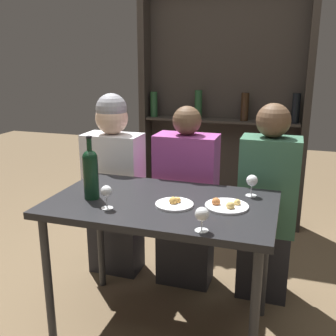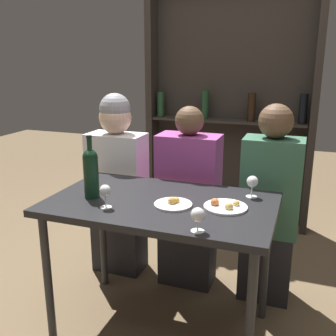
{
  "view_description": "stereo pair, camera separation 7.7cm",
  "coord_description": "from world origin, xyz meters",
  "views": [
    {
      "loc": [
        0.62,
        -1.83,
        1.5
      ],
      "look_at": [
        0.0,
        0.11,
        0.93
      ],
      "focal_mm": 42.0,
      "sensor_mm": 36.0,
      "label": 1
    },
    {
      "loc": [
        0.69,
        -1.8,
        1.5
      ],
      "look_at": [
        0.0,
        0.11,
        0.93
      ],
      "focal_mm": 42.0,
      "sensor_mm": 36.0,
      "label": 2
    }
  ],
  "objects": [
    {
      "name": "wine_glass_1",
      "position": [
        0.28,
        -0.3,
        0.85
      ],
      "size": [
        0.06,
        0.06,
        0.11
      ],
      "color": "silver",
      "rests_on": "dining_table"
    },
    {
      "name": "wine_glass_2",
      "position": [
        0.44,
        0.22,
        0.86
      ],
      "size": [
        0.06,
        0.06,
        0.12
      ],
      "color": "silver",
      "rests_on": "dining_table"
    },
    {
      "name": "dining_table",
      "position": [
        0.0,
        0.0,
        0.7
      ],
      "size": [
        1.18,
        0.71,
        0.78
      ],
      "color": "black",
      "rests_on": "ground_plane"
    },
    {
      "name": "wine_bottle",
      "position": [
        -0.37,
        -0.07,
        0.92
      ],
      "size": [
        0.08,
        0.08,
        0.34
      ],
      "color": "black",
      "rests_on": "dining_table"
    },
    {
      "name": "wine_glass_0",
      "position": [
        -0.22,
        -0.19,
        0.86
      ],
      "size": [
        0.06,
        0.06,
        0.12
      ],
      "color": "silver",
      "rests_on": "dining_table"
    },
    {
      "name": "seated_person_center",
      "position": [
        -0.01,
        0.52,
        0.57
      ],
      "size": [
        0.4,
        0.22,
        1.21
      ],
      "color": "#26262B",
      "rests_on": "ground_plane"
    },
    {
      "name": "food_plate_0",
      "position": [
        0.08,
        -0.04,
        0.79
      ],
      "size": [
        0.19,
        0.19,
        0.05
      ],
      "color": "white",
      "rests_on": "dining_table"
    },
    {
      "name": "wine_rack_wall",
      "position": [
        0.0,
        1.71,
        1.2
      ],
      "size": [
        1.51,
        0.21,
        2.4
      ],
      "color": "#28231E",
      "rests_on": "ground_plane"
    },
    {
      "name": "seated_person_right",
      "position": [
        0.51,
        0.52,
        0.59
      ],
      "size": [
        0.35,
        0.22,
        1.25
      ],
      "color": "#26262B",
      "rests_on": "ground_plane"
    },
    {
      "name": "food_plate_1",
      "position": [
        0.34,
        0.01,
        0.79
      ],
      "size": [
        0.22,
        0.22,
        0.05
      ],
      "color": "white",
      "rests_on": "dining_table"
    },
    {
      "name": "seated_person_left",
      "position": [
        -0.53,
        0.52,
        0.63
      ],
      "size": [
        0.39,
        0.22,
        1.27
      ],
      "color": "#26262B",
      "rests_on": "ground_plane"
    },
    {
      "name": "ground_plane",
      "position": [
        0.0,
        0.0,
        0.0
      ],
      "size": [
        10.0,
        10.0,
        0.0
      ],
      "primitive_type": "plane",
      "color": "brown"
    }
  ]
}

